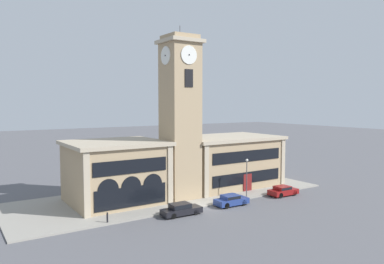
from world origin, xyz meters
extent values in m
plane|color=#56565B|center=(0.00, 0.00, 0.00)|extent=(300.00, 300.00, 0.00)
cube|color=gray|center=(0.00, 7.46, 0.07)|extent=(42.48, 14.92, 0.15)
cube|color=tan|center=(0.00, 5.30, 10.03)|extent=(4.12, 4.12, 20.06)
cube|color=tan|center=(0.00, 5.30, 20.28)|extent=(4.82, 4.82, 0.45)
cube|color=tan|center=(0.00, 5.30, 20.81)|extent=(3.79, 3.79, 0.60)
cylinder|color=#4C4C51|center=(0.00, 5.30, 21.71)|extent=(0.10, 0.10, 1.20)
cylinder|color=silver|center=(0.00, 3.19, 18.42)|extent=(2.28, 0.10, 2.28)
cylinder|color=black|center=(0.00, 3.12, 18.42)|extent=(0.18, 0.04, 0.18)
cylinder|color=silver|center=(-2.11, 5.30, 18.42)|extent=(0.10, 2.28, 2.28)
cylinder|color=black|center=(-2.18, 5.30, 18.42)|extent=(0.04, 0.18, 0.18)
cube|color=black|center=(0.00, 3.20, 15.58)|extent=(1.15, 0.10, 2.20)
cube|color=tan|center=(-7.87, 8.08, 3.65)|extent=(11.01, 9.68, 7.30)
cube|color=tan|center=(-7.87, 8.08, 7.53)|extent=(11.71, 10.38, 0.45)
cube|color=tan|center=(-13.03, 3.18, 3.65)|extent=(0.70, 0.16, 7.30)
cube|color=tan|center=(-2.71, 3.18, 3.65)|extent=(0.70, 0.16, 7.30)
cube|color=black|center=(-7.87, 3.20, 5.26)|extent=(9.03, 0.10, 1.61)
cube|color=black|center=(-7.87, 3.20, 1.75)|extent=(8.81, 0.10, 2.34)
cylinder|color=black|center=(-10.62, 3.19, 2.92)|extent=(2.42, 0.06, 2.42)
cylinder|color=black|center=(-7.87, 3.19, 2.92)|extent=(2.42, 0.06, 2.42)
cylinder|color=black|center=(-5.12, 3.19, 2.92)|extent=(2.42, 0.06, 2.42)
cube|color=tan|center=(9.80, 8.08, 3.53)|extent=(14.88, 9.68, 7.07)
cube|color=tan|center=(9.80, 8.08, 7.29)|extent=(15.58, 10.38, 0.45)
cube|color=tan|center=(2.71, 3.18, 3.53)|extent=(0.70, 0.16, 7.07)
cube|color=tan|center=(16.89, 3.18, 3.53)|extent=(0.70, 0.16, 7.07)
cube|color=black|center=(9.80, 3.20, 5.09)|extent=(12.20, 0.10, 1.55)
cube|color=maroon|center=(9.80, 3.19, 1.27)|extent=(1.50, 0.12, 2.54)
cube|color=black|center=(9.80, 3.20, 2.04)|extent=(12.20, 0.10, 1.58)
cube|color=black|center=(-3.79, -1.11, 0.50)|extent=(4.67, 1.87, 0.64)
cube|color=black|center=(-3.97, -1.10, 1.09)|extent=(2.26, 1.61, 0.55)
cube|color=black|center=(-3.97, -1.10, 1.09)|extent=(2.18, 1.65, 0.41)
cylinder|color=black|center=(-2.33, -0.41, 0.32)|extent=(0.64, 0.24, 0.64)
cylinder|color=black|center=(-2.38, -1.90, 0.32)|extent=(0.64, 0.24, 0.64)
cylinder|color=black|center=(-5.19, -0.31, 0.32)|extent=(0.64, 0.24, 0.64)
cylinder|color=black|center=(-5.24, -1.80, 0.32)|extent=(0.64, 0.24, 0.64)
cube|color=navy|center=(3.39, -1.11, 0.54)|extent=(4.27, 1.96, 0.69)
cube|color=navy|center=(3.22, -1.10, 1.12)|extent=(2.08, 1.70, 0.46)
cube|color=black|center=(3.22, -1.10, 1.12)|extent=(2.00, 1.73, 0.35)
cylinder|color=black|center=(4.72, -0.36, 0.35)|extent=(0.72, 0.24, 0.71)
cylinder|color=black|center=(4.66, -1.95, 0.35)|extent=(0.72, 0.24, 0.71)
cylinder|color=black|center=(2.11, -0.27, 0.35)|extent=(0.72, 0.24, 0.71)
cylinder|color=black|center=(2.05, -1.86, 0.35)|extent=(0.72, 0.24, 0.71)
cube|color=maroon|center=(12.39, -1.11, 0.53)|extent=(4.17, 2.00, 0.67)
cube|color=maroon|center=(12.22, -1.10, 1.10)|extent=(2.03, 1.74, 0.46)
cube|color=black|center=(12.22, -1.10, 1.10)|extent=(1.95, 1.77, 0.34)
cylinder|color=black|center=(13.69, -0.34, 0.36)|extent=(0.72, 0.24, 0.71)
cylinder|color=black|center=(13.63, -1.97, 0.36)|extent=(0.72, 0.24, 0.71)
cylinder|color=black|center=(11.14, -0.25, 0.36)|extent=(0.72, 0.24, 0.71)
cylinder|color=black|center=(11.09, -1.88, 0.36)|extent=(0.72, 0.24, 0.71)
cylinder|color=#4C4C51|center=(7.30, 0.55, 2.51)|extent=(0.12, 0.12, 4.71)
sphere|color=silver|center=(7.30, 0.55, 5.04)|extent=(0.36, 0.36, 0.36)
cylinder|color=black|center=(-11.78, 0.57, 0.60)|extent=(0.18, 0.18, 0.90)
sphere|color=black|center=(-11.78, 0.57, 1.13)|extent=(0.16, 0.16, 0.16)
camera|label=1|loc=(-25.27, -35.93, 12.47)|focal=35.00mm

